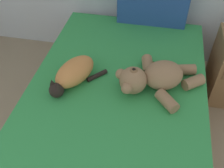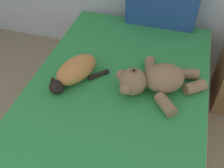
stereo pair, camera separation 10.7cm
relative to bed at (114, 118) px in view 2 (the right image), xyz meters
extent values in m
cube|color=olive|center=(0.00, 0.00, -0.10)|extent=(1.26, 2.08, 0.26)
cube|color=white|center=(0.00, 0.00, 0.12)|extent=(1.22, 2.02, 0.19)
cube|color=green|center=(0.00, 0.07, 0.23)|extent=(1.21, 1.87, 0.02)
cube|color=#264C99|center=(0.15, 0.96, 0.48)|extent=(0.61, 0.12, 0.48)
ellipsoid|color=#D18447|center=(-0.30, 0.10, 0.31)|extent=(0.31, 0.39, 0.15)
sphere|color=black|center=(-0.37, -0.08, 0.29)|extent=(0.10, 0.10, 0.10)
cone|color=black|center=(-0.35, -0.09, 0.35)|extent=(0.04, 0.04, 0.04)
cone|color=black|center=(-0.40, -0.06, 0.35)|extent=(0.04, 0.04, 0.04)
cylinder|color=black|center=(-0.16, 0.15, 0.25)|extent=(0.13, 0.14, 0.03)
ellipsoid|color=black|center=(-0.37, 0.03, 0.26)|extent=(0.09, 0.11, 0.04)
ellipsoid|color=#937051|center=(0.30, 0.16, 0.33)|extent=(0.34, 0.31, 0.18)
sphere|color=#937051|center=(0.11, 0.07, 0.33)|extent=(0.18, 0.18, 0.18)
sphere|color=brown|center=(0.11, 0.07, 0.39)|extent=(0.07, 0.07, 0.07)
sphere|color=black|center=(0.11, 0.07, 0.42)|extent=(0.02, 0.02, 0.02)
sphere|color=#937051|center=(0.08, -0.02, 0.34)|extent=(0.07, 0.07, 0.07)
sphere|color=#937051|center=(0.02, 0.11, 0.34)|extent=(0.07, 0.07, 0.07)
cylinder|color=#937051|center=(0.34, -0.02, 0.28)|extent=(0.16, 0.17, 0.08)
cylinder|color=#937051|center=(0.51, 0.19, 0.28)|extent=(0.16, 0.15, 0.08)
cylinder|color=#937051|center=(0.18, 0.31, 0.28)|extent=(0.11, 0.17, 0.08)
cylinder|color=#937051|center=(0.45, 0.31, 0.28)|extent=(0.16, 0.11, 0.08)
cube|color=black|center=(0.27, 0.35, 0.24)|extent=(0.16, 0.09, 0.01)
cube|color=olive|center=(0.27, 0.35, 0.25)|extent=(0.14, 0.08, 0.00)
camera|label=1|loc=(0.22, -1.16, 1.51)|focal=41.81mm
camera|label=2|loc=(0.32, -1.14, 1.51)|focal=41.81mm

